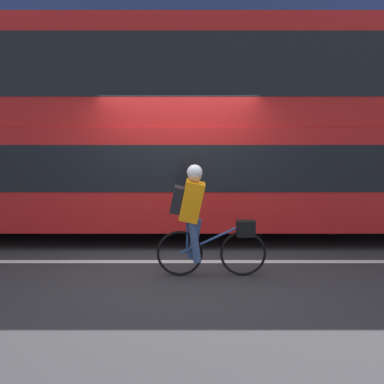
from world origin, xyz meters
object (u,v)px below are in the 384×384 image
bus (164,119)px  trash_bin (260,177)px  cyclist_on_bike (200,216)px  street_sign_post (63,140)px

bus → trash_bin: bearing=56.3°
bus → cyclist_on_bike: 2.76m
trash_bin → street_sign_post: 4.81m
trash_bin → street_sign_post: size_ratio=0.37×
bus → cyclist_on_bike: (0.61, -2.39, -1.23)m
street_sign_post → bus: bearing=-51.3°
cyclist_on_bike → trash_bin: (1.54, 5.61, -0.29)m
bus → trash_bin: size_ratio=10.97×
cyclist_on_bike → bus: bearing=104.3°
bus → cyclist_on_bike: bus is taller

